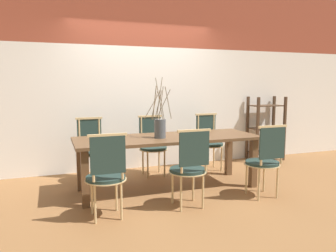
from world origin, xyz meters
TOP-DOWN VIEW (x-y plane):
  - ground_plane at (0.00, 0.00)m, footprint 16.00×16.00m
  - wall_rear at (0.00, 1.31)m, footprint 12.00×0.06m
  - dining_table at (0.00, 0.00)m, footprint 2.54×0.89m
  - chair_near_leftend at (-0.98, -0.77)m, footprint 0.45×0.45m
  - chair_near_left at (-0.01, -0.77)m, footprint 0.45×0.45m
  - chair_near_center at (1.05, -0.77)m, footprint 0.45×0.45m
  - chair_far_leftend at (-0.97, 0.77)m, footprint 0.45×0.45m
  - chair_far_left at (0.01, 0.77)m, footprint 0.45×0.45m
  - chair_far_center at (1.03, 0.77)m, footprint 0.45×0.45m
  - vase_centerpiece at (-0.14, -0.06)m, footprint 0.38×0.38m
  - book_stack at (0.43, -0.08)m, footprint 0.23×0.20m
  - shelving_rack at (2.39, 1.05)m, footprint 0.65×0.38m

SIDE VIEW (x-z plane):
  - ground_plane at x=0.00m, z-range 0.00..0.00m
  - chair_near_leftend at x=-0.98m, z-range 0.03..0.99m
  - chair_near_left at x=-0.01m, z-range 0.03..0.99m
  - chair_near_center at x=1.05m, z-range 0.03..0.99m
  - chair_far_leftend at x=-0.97m, z-range 0.03..0.99m
  - chair_far_left at x=0.01m, z-range 0.03..0.99m
  - chair_far_center at x=1.03m, z-range 0.03..0.99m
  - shelving_rack at x=2.39m, z-range 0.00..1.22m
  - dining_table at x=0.00m, z-range 0.28..1.01m
  - book_stack at x=0.43m, z-range 0.74..0.80m
  - vase_centerpiece at x=-0.14m, z-range 0.48..1.29m
  - wall_rear at x=0.00m, z-range 0.00..3.20m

